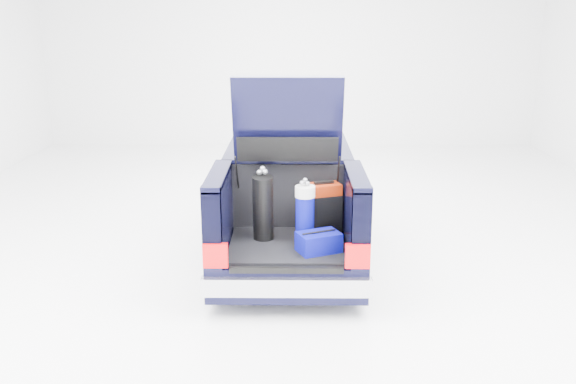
{
  "coord_description": "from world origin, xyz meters",
  "views": [
    {
      "loc": [
        0.07,
        -8.04,
        3.12
      ],
      "look_at": [
        0.0,
        -0.5,
        0.93
      ],
      "focal_mm": 38.0,
      "sensor_mm": 36.0,
      "label": 1
    }
  ],
  "objects_px": {
    "car": "(288,198)",
    "blue_duffel": "(319,242)",
    "red_suitcase": "(323,208)",
    "blue_golf_bag": "(305,214)",
    "black_golf_bag": "(263,208)"
  },
  "relations": [
    {
      "from": "car",
      "to": "blue_duffel",
      "type": "height_order",
      "value": "car"
    },
    {
      "from": "car",
      "to": "red_suitcase",
      "type": "xyz_separation_m",
      "value": [
        0.43,
        -1.19,
        0.23
      ]
    },
    {
      "from": "red_suitcase",
      "to": "blue_duffel",
      "type": "xyz_separation_m",
      "value": [
        -0.08,
        -0.64,
        -0.19
      ]
    },
    {
      "from": "red_suitcase",
      "to": "blue_golf_bag",
      "type": "distance_m",
      "value": 0.44
    },
    {
      "from": "black_golf_bag",
      "to": "blue_duffel",
      "type": "relative_size",
      "value": 1.62
    },
    {
      "from": "black_golf_bag",
      "to": "blue_golf_bag",
      "type": "bearing_deg",
      "value": -11.42
    },
    {
      "from": "red_suitcase",
      "to": "blue_golf_bag",
      "type": "height_order",
      "value": "blue_golf_bag"
    },
    {
      "from": "blue_duffel",
      "to": "car",
      "type": "bearing_deg",
      "value": 77.52
    },
    {
      "from": "black_golf_bag",
      "to": "blue_duffel",
      "type": "height_order",
      "value": "black_golf_bag"
    },
    {
      "from": "red_suitcase",
      "to": "black_golf_bag",
      "type": "bearing_deg",
      "value": -177.53
    },
    {
      "from": "red_suitcase",
      "to": "blue_golf_bag",
      "type": "xyz_separation_m",
      "value": [
        -0.23,
        -0.38,
        0.05
      ]
    },
    {
      "from": "red_suitcase",
      "to": "blue_golf_bag",
      "type": "relative_size",
      "value": 0.83
    },
    {
      "from": "red_suitcase",
      "to": "blue_duffel",
      "type": "relative_size",
      "value": 1.19
    },
    {
      "from": "blue_golf_bag",
      "to": "blue_duffel",
      "type": "relative_size",
      "value": 1.44
    },
    {
      "from": "car",
      "to": "red_suitcase",
      "type": "distance_m",
      "value": 1.29
    }
  ]
}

